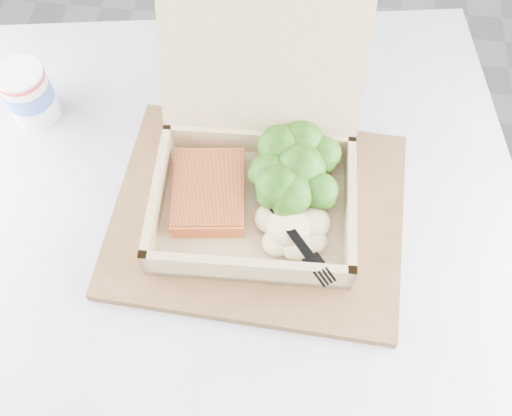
# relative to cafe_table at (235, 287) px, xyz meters

# --- Properties ---
(floor) EXTENTS (4.00, 4.00, 0.00)m
(floor) POSITION_rel_cafe_table_xyz_m (0.04, 0.25, -0.53)
(floor) COLOR #9B9BA0
(floor) RESTS_ON ground
(cafe_table) EXTENTS (0.87, 0.87, 0.71)m
(cafe_table) POSITION_rel_cafe_table_xyz_m (0.00, 0.00, 0.00)
(cafe_table) COLOR black
(cafe_table) RESTS_ON floor
(serving_tray) EXTENTS (0.36, 0.30, 0.02)m
(serving_tray) POSITION_rel_cafe_table_xyz_m (0.03, 0.03, 0.19)
(serving_tray) COLOR brown
(serving_tray) RESTS_ON cafe_table
(takeout_container) EXTENTS (0.25, 0.28, 0.21)m
(takeout_container) POSITION_rel_cafe_table_xyz_m (0.02, 0.07, 0.25)
(takeout_container) COLOR tan
(takeout_container) RESTS_ON serving_tray
(salmon_fillet) EXTENTS (0.10, 0.12, 0.02)m
(salmon_fillet) POSITION_rel_cafe_table_xyz_m (-0.03, 0.03, 0.22)
(salmon_fillet) COLOR #E6582D
(salmon_fillet) RESTS_ON takeout_container
(broccoli_pile) EXTENTS (0.13, 0.13, 0.05)m
(broccoli_pile) POSITION_rel_cafe_table_xyz_m (0.08, 0.07, 0.23)
(broccoli_pile) COLOR #3B7F1C
(broccoli_pile) RESTS_ON takeout_container
(mashed_potatoes) EXTENTS (0.09, 0.08, 0.03)m
(mashed_potatoes) POSITION_rel_cafe_table_xyz_m (0.07, -0.00, 0.22)
(mashed_potatoes) COLOR beige
(mashed_potatoes) RESTS_ON takeout_container
(plastic_fork) EXTENTS (0.10, 0.12, 0.02)m
(plastic_fork) POSITION_rel_cafe_table_xyz_m (0.06, 0.01, 0.23)
(plastic_fork) COLOR black
(plastic_fork) RESTS_ON mashed_potatoes
(paper_cup) EXTENTS (0.06, 0.06, 0.08)m
(paper_cup) POSITION_rel_cafe_table_xyz_m (-0.29, 0.15, 0.23)
(paper_cup) COLOR white
(paper_cup) RESTS_ON cafe_table
(receipt) EXTENTS (0.11, 0.16, 0.00)m
(receipt) POSITION_rel_cafe_table_xyz_m (-0.02, 0.21, 0.18)
(receipt) COLOR white
(receipt) RESTS_ON cafe_table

